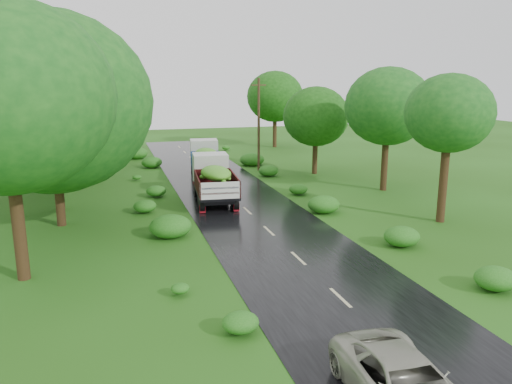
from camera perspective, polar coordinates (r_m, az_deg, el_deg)
name	(u,v)px	position (r m, az deg, el deg)	size (l,w,h in m)	color
ground	(340,298)	(17.77, 9.62, -11.86)	(120.00, 120.00, 0.00)	#204A0F
road	(290,251)	(22.02, 3.91, -6.71)	(6.50, 80.00, 0.02)	black
road_lines	(282,243)	(22.90, 3.04, -5.88)	(0.12, 69.60, 0.00)	#BFB78C
truck_near	(214,177)	(30.50, -4.87, 1.72)	(2.82, 6.49, 2.65)	black
truck_far	(206,157)	(38.43, -5.79, 3.98)	(2.93, 6.41, 2.60)	black
utility_pole	(259,124)	(40.20, 0.31, 7.80)	(1.28, 0.37, 7.40)	#382616
trees_left	(57,92)	(34.67, -21.75, 10.59)	(7.53, 35.61, 9.26)	black
trees_right	(332,106)	(39.75, 8.68, 9.64)	(5.40, 33.30, 7.11)	black
shrubs	(239,197)	(30.17, -2.00, -0.59)	(11.90, 44.00, 0.70)	#1C5E16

